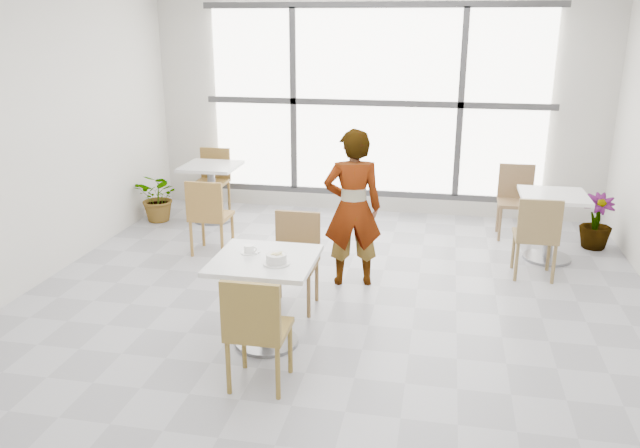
% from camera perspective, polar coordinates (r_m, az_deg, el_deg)
% --- Properties ---
extents(floor, '(7.00, 7.00, 0.00)m').
position_cam_1_polar(floor, '(5.69, 0.59, -8.72)').
color(floor, '#9E9EA5').
rests_on(floor, ground).
extents(wall_back, '(6.00, 0.00, 6.00)m').
position_cam_1_polar(wall_back, '(8.62, 5.01, 10.80)').
color(wall_back, silver).
rests_on(wall_back, ground).
extents(wall_front, '(6.00, 0.00, 6.00)m').
position_cam_1_polar(wall_front, '(2.05, -18.18, -13.60)').
color(wall_front, silver).
rests_on(wall_front, ground).
extents(window, '(4.60, 0.07, 2.52)m').
position_cam_1_polar(window, '(8.55, 4.96, 10.75)').
color(window, white).
rests_on(window, ground).
extents(main_table, '(0.80, 0.80, 0.75)m').
position_cam_1_polar(main_table, '(5.13, -4.92, -5.41)').
color(main_table, white).
rests_on(main_table, ground).
extents(chair_near, '(0.42, 0.42, 0.87)m').
position_cam_1_polar(chair_near, '(4.53, -5.78, -9.04)').
color(chair_near, olive).
rests_on(chair_near, ground).
extents(chair_far, '(0.42, 0.42, 0.87)m').
position_cam_1_polar(chair_far, '(5.85, -2.22, -2.63)').
color(chair_far, olive).
rests_on(chair_far, ground).
extents(oatmeal_bowl, '(0.21, 0.21, 0.10)m').
position_cam_1_polar(oatmeal_bowl, '(4.90, -3.91, -3.12)').
color(oatmeal_bowl, silver).
rests_on(oatmeal_bowl, main_table).
extents(coffee_cup, '(0.16, 0.13, 0.07)m').
position_cam_1_polar(coffee_cup, '(5.15, -6.34, -2.30)').
color(coffee_cup, white).
rests_on(coffee_cup, main_table).
extents(person, '(0.64, 0.50, 1.57)m').
position_cam_1_polar(person, '(6.23, 2.94, 1.42)').
color(person, black).
rests_on(person, ground).
extents(bg_table_left, '(0.70, 0.70, 0.75)m').
position_cam_1_polar(bg_table_left, '(8.46, -9.67, 3.49)').
color(bg_table_left, silver).
rests_on(bg_table_left, ground).
extents(bg_table_right, '(0.70, 0.70, 0.75)m').
position_cam_1_polar(bg_table_right, '(7.40, 19.96, 0.58)').
color(bg_table_right, white).
rests_on(bg_table_right, ground).
extents(bg_chair_left_near, '(0.42, 0.42, 0.87)m').
position_cam_1_polar(bg_chair_left_near, '(7.19, -9.95, 1.05)').
color(bg_chair_left_near, olive).
rests_on(bg_chair_left_near, ground).
extents(bg_chair_left_far, '(0.42, 0.42, 0.87)m').
position_cam_1_polar(bg_chair_left_far, '(8.88, -9.52, 4.26)').
color(bg_chair_left_far, olive).
rests_on(bg_chair_left_far, ground).
extents(bg_chair_right_near, '(0.42, 0.42, 0.87)m').
position_cam_1_polar(bg_chair_right_near, '(6.77, 18.82, -0.72)').
color(bg_chair_right_near, olive).
rests_on(bg_chair_right_near, ground).
extents(bg_chair_right_far, '(0.42, 0.42, 0.87)m').
position_cam_1_polar(bg_chair_right_far, '(8.10, 17.09, 2.42)').
color(bg_chair_right_far, olive).
rests_on(bg_chair_right_far, ground).
extents(plant_left, '(0.68, 0.62, 0.65)m').
position_cam_1_polar(plant_left, '(8.62, -14.16, 2.35)').
color(plant_left, '#458240').
rests_on(plant_left, ground).
extents(plant_right, '(0.36, 0.36, 0.64)m').
position_cam_1_polar(plant_right, '(8.01, 23.47, 0.20)').
color(plant_right, '#52873E').
rests_on(plant_right, ground).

